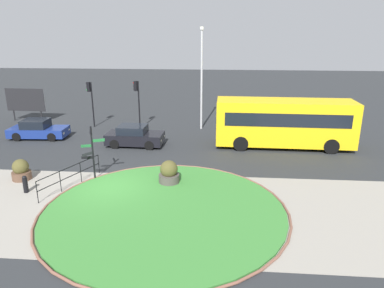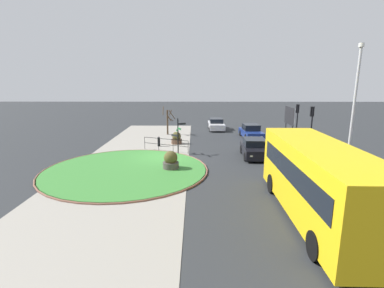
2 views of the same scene
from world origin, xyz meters
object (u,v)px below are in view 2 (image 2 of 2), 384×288
object	(u,v)px
planter_near_signpost	(177,139)
lamppost_tall	(354,107)
bollard_foreground	(159,141)
signpost_directional	(178,134)
traffic_light_near	(312,120)
car_trailing	(251,132)
billboard_left	(290,116)
car_far_lane	(216,124)
car_near_lane	(255,149)
planter_kerbside	(171,161)
street_tree_bare	(168,120)
traffic_light_far	(297,115)
bus_yellow	(319,181)

from	to	relation	value
planter_near_signpost	lamppost_tall	bearing A→B (deg)	51.43
bollard_foreground	planter_near_signpost	distance (m)	1.89
bollard_foreground	signpost_directional	bearing A→B (deg)	34.74
traffic_light_near	planter_near_signpost	bearing A→B (deg)	79.90
signpost_directional	traffic_light_near	distance (m)	10.68
signpost_directional	lamppost_tall	distance (m)	12.40
car_trailing	billboard_left	bearing A→B (deg)	122.02
signpost_directional	car_far_lane	world-z (taller)	signpost_directional
car_near_lane	car_trailing	bearing A→B (deg)	173.18
planter_kerbside	street_tree_bare	distance (m)	12.78
bollard_foreground	car_far_lane	distance (m)	10.88
traffic_light_far	planter_kerbside	xyz separation A→B (m)	(8.08, -11.14, -2.15)
bollard_foreground	planter_kerbside	world-z (taller)	planter_kerbside
car_near_lane	bus_yellow	bearing A→B (deg)	5.24
signpost_directional	planter_near_signpost	distance (m)	4.03
traffic_light_near	planter_near_signpost	size ratio (longest dim) A/B	3.37
bollard_foreground	planter_near_signpost	size ratio (longest dim) A/B	0.78
car_far_lane	planter_near_signpost	bearing A→B (deg)	-29.37
bus_yellow	lamppost_tall	distance (m)	7.77
signpost_directional	planter_near_signpost	xyz separation A→B (m)	(-3.85, -0.37, -1.13)
traffic_light_far	signpost_directional	bearing A→B (deg)	117.16
bollard_foreground	street_tree_bare	size ratio (longest dim) A/B	0.29
bus_yellow	street_tree_bare	bearing A→B (deg)	23.74
street_tree_bare	car_near_lane	bearing A→B (deg)	39.24
car_far_lane	planter_near_signpost	distance (m)	9.16
car_far_lane	lamppost_tall	size ratio (longest dim) A/B	0.53
planter_near_signpost	car_near_lane	bearing A→B (deg)	54.01
signpost_directional	planter_kerbside	world-z (taller)	signpost_directional
bollard_foreground	planter_kerbside	size ratio (longest dim) A/B	0.71
traffic_light_near	planter_near_signpost	world-z (taller)	traffic_light_near
street_tree_bare	signpost_directional	bearing A→B (deg)	10.60
car_trailing	billboard_left	distance (m)	6.36
bus_yellow	car_near_lane	bearing A→B (deg)	4.13
signpost_directional	street_tree_bare	distance (m)	8.69
traffic_light_far	street_tree_bare	distance (m)	13.33
car_trailing	traffic_light_near	xyz separation A→B (m)	(6.82, 3.37, 2.20)
signpost_directional	car_near_lane	world-z (taller)	signpost_directional
traffic_light_near	traffic_light_far	size ratio (longest dim) A/B	1.04
car_trailing	lamppost_tall	xyz separation A→B (m)	(11.99, 3.71, 3.65)
signpost_directional	car_trailing	distance (m)	9.99
street_tree_bare	billboard_left	bearing A→B (deg)	97.64
traffic_light_far	car_near_lane	bearing A→B (deg)	141.66
bus_yellow	bollard_foreground	bearing A→B (deg)	32.66
traffic_light_near	car_trailing	bearing A→B (deg)	35.57
bus_yellow	signpost_directional	bearing A→B (deg)	31.82
bus_yellow	traffic_light_near	bearing A→B (deg)	-18.96
car_trailing	lamppost_tall	bearing A→B (deg)	13.99
lamppost_tall	street_tree_bare	world-z (taller)	lamppost_tall
car_near_lane	traffic_light_far	xyz separation A→B (m)	(-4.76, 4.84, 2.06)
bus_yellow	planter_kerbside	world-z (taller)	bus_yellow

